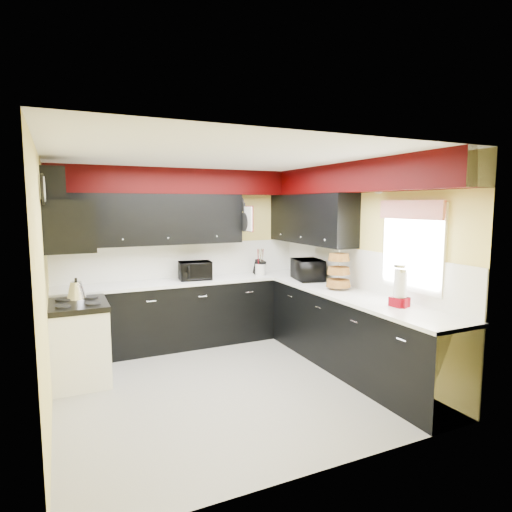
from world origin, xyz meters
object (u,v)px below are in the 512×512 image
Objects in this scene: utensil_crock at (260,270)px; toaster_oven at (195,271)px; microwave at (308,270)px; knife_block at (259,267)px; kettle at (76,290)px.

toaster_oven is at bearing 178.04° from utensil_crock.
knife_block is at bearing 43.44° from microwave.
microwave reaches higher than kettle.
kettle is at bearing 98.43° from microwave.
knife_block is 2.65m from kettle.
toaster_oven is at bearing 18.52° from kettle.
utensil_crock is at bearing 44.80° from microwave.
toaster_oven reaches higher than knife_block.
toaster_oven reaches higher than kettle.
knife_block is at bearing 11.57° from kettle.
utensil_crock is at bearing 5.17° from toaster_oven.
kettle is (-2.60, -0.50, -0.00)m from utensil_crock.
kettle is (-1.59, -0.53, -0.05)m from toaster_oven.
knife_block reaches higher than kettle.
microwave is 0.79m from utensil_crock.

